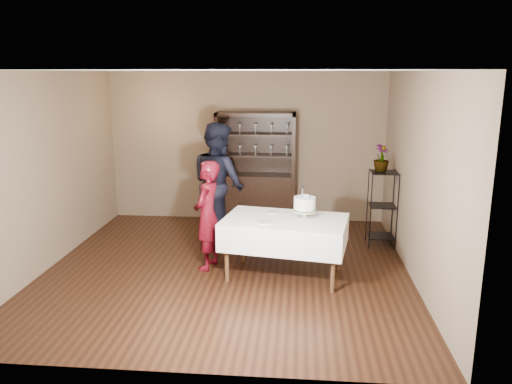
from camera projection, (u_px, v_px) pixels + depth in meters
floor at (227, 269)px, 6.98m from camera, size 5.00×5.00×0.00m
ceiling at (224, 71)px, 6.35m from camera, size 5.00×5.00×0.00m
back_wall at (246, 147)px, 9.09m from camera, size 5.00×0.02×2.70m
wall_left at (47, 171)px, 6.88m from camera, size 0.02×5.00×2.70m
wall_right at (417, 178)px, 6.45m from camera, size 0.02×5.00×2.70m
china_hutch at (256, 187)px, 8.99m from camera, size 1.40×0.48×2.00m
plant_etagere at (382, 205)px, 7.79m from camera, size 0.42×0.42×1.20m
cake_table at (285, 232)px, 6.61m from camera, size 1.74×1.24×0.80m
woman at (207, 215)px, 6.86m from camera, size 0.47×0.62×1.52m
man at (218, 184)px, 7.85m from camera, size 1.18×1.19×1.94m
cake at (305, 205)px, 6.57m from camera, size 0.32×0.32×0.44m
plate_near at (264, 222)px, 6.41m from camera, size 0.22×0.22×0.01m
plate_far at (273, 212)px, 6.86m from camera, size 0.23×0.23×0.01m
potted_plant at (381, 158)px, 7.67m from camera, size 0.33×0.33×0.42m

